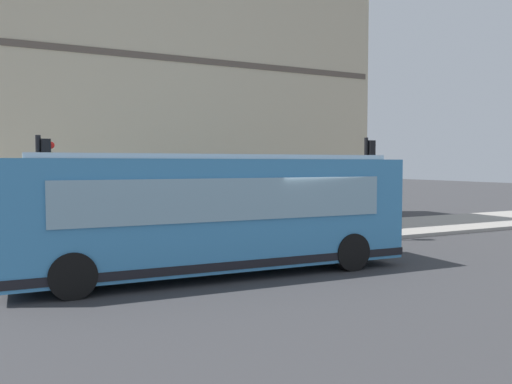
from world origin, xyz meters
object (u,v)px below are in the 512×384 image
at_px(fire_hydrant, 377,220).
at_px(pedestrian_walking_along_curb, 240,209).
at_px(traffic_light_down_block, 44,174).
at_px(pedestrian_by_light_pole, 46,216).
at_px(traffic_light_near_corner, 369,168).
at_px(city_bus_nearside, 215,214).

xyz_separation_m(fire_hydrant, pedestrian_walking_along_curb, (0.45, 6.02, 0.68)).
bearing_deg(pedestrian_walking_along_curb, fire_hydrant, -94.27).
bearing_deg(traffic_light_down_block, pedestrian_by_light_pole, -5.79).
bearing_deg(traffic_light_near_corner, traffic_light_down_block, 89.48).
height_order(traffic_light_near_corner, traffic_light_down_block, traffic_light_near_corner).
bearing_deg(pedestrian_walking_along_curb, traffic_light_near_corner, -114.38).
bearing_deg(traffic_light_near_corner, pedestrian_by_light_pole, 78.21).
xyz_separation_m(traffic_light_near_corner, fire_hydrant, (1.51, -1.70, -2.18)).
distance_m(fire_hydrant, pedestrian_walking_along_curb, 6.08).
relative_size(fire_hydrant, pedestrian_walking_along_curb, 0.41).
relative_size(city_bus_nearside, pedestrian_by_light_pole, 5.58).
relative_size(city_bus_nearside, fire_hydrant, 13.71).
xyz_separation_m(city_bus_nearside, pedestrian_walking_along_curb, (4.76, -2.95, -0.37)).
bearing_deg(traffic_light_down_block, traffic_light_near_corner, -90.52).
bearing_deg(pedestrian_by_light_pole, pedestrian_walking_along_curb, -92.72).
xyz_separation_m(traffic_light_near_corner, pedestrian_by_light_pole, (2.27, 10.89, -1.48)).
height_order(city_bus_nearside, pedestrian_by_light_pole, city_bus_nearside).
xyz_separation_m(city_bus_nearside, traffic_light_near_corner, (2.80, -7.28, 1.14)).
bearing_deg(fire_hydrant, city_bus_nearside, 115.68).
distance_m(city_bus_nearside, traffic_light_down_block, 4.91).
height_order(fire_hydrant, pedestrian_by_light_pole, pedestrian_by_light_pole).
xyz_separation_m(city_bus_nearside, pedestrian_by_light_pole, (5.08, 3.61, -0.35)).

